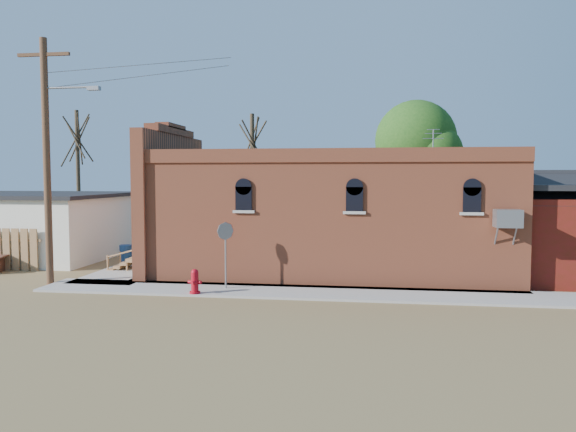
# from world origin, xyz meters

# --- Properties ---
(ground) EXTENTS (120.00, 120.00, 0.00)m
(ground) POSITION_xyz_m (0.00, 0.00, 0.00)
(ground) COLOR brown
(ground) RESTS_ON ground
(sidewalk_south) EXTENTS (19.00, 2.20, 0.08)m
(sidewalk_south) POSITION_xyz_m (1.50, 0.90, 0.04)
(sidewalk_south) COLOR #9E9991
(sidewalk_south) RESTS_ON ground
(sidewalk_west) EXTENTS (2.60, 10.00, 0.08)m
(sidewalk_west) POSITION_xyz_m (-6.30, 6.00, 0.04)
(sidewalk_west) COLOR #9E9991
(sidewalk_west) RESTS_ON ground
(brick_bar) EXTENTS (16.40, 7.97, 6.30)m
(brick_bar) POSITION_xyz_m (1.64, 5.49, 2.34)
(brick_bar) COLOR #C45E3B
(brick_bar) RESTS_ON ground
(red_shed) EXTENTS (5.40, 6.40, 4.30)m
(red_shed) POSITION_xyz_m (11.50, 5.50, 2.27)
(red_shed) COLOR #501A0D
(red_shed) RESTS_ON ground
(utility_pole) EXTENTS (3.12, 0.26, 9.00)m
(utility_pole) POSITION_xyz_m (-8.14, 1.20, 4.77)
(utility_pole) COLOR #45261B
(utility_pole) RESTS_ON ground
(tree_bare_near) EXTENTS (2.80, 2.80, 7.65)m
(tree_bare_near) POSITION_xyz_m (-3.00, 13.00, 5.96)
(tree_bare_near) COLOR #4C3F2B
(tree_bare_near) RESTS_ON ground
(tree_bare_far) EXTENTS (2.80, 2.80, 8.16)m
(tree_bare_far) POSITION_xyz_m (-14.00, 14.00, 6.36)
(tree_bare_far) COLOR #4C3F2B
(tree_bare_far) RESTS_ON ground
(tree_leafy) EXTENTS (4.40, 4.40, 8.15)m
(tree_leafy) POSITION_xyz_m (6.00, 13.50, 5.93)
(tree_leafy) COLOR #4C3F2B
(tree_leafy) RESTS_ON ground
(fire_hydrant) EXTENTS (0.49, 0.48, 0.83)m
(fire_hydrant) POSITION_xyz_m (-2.25, -0.00, 0.49)
(fire_hydrant) COLOR #A40916
(fire_hydrant) RESTS_ON sidewalk_south
(stop_sign) EXTENTS (0.49, 0.49, 2.33)m
(stop_sign) POSITION_xyz_m (-1.45, 1.03, 1.87)
(stop_sign) COLOR gray
(stop_sign) RESTS_ON sidewalk_south
(trash_barrel) EXTENTS (0.57, 0.57, 0.85)m
(trash_barrel) POSITION_xyz_m (-7.30, 5.77, 0.51)
(trash_barrel) COLOR navy
(trash_barrel) RESTS_ON sidewalk_west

